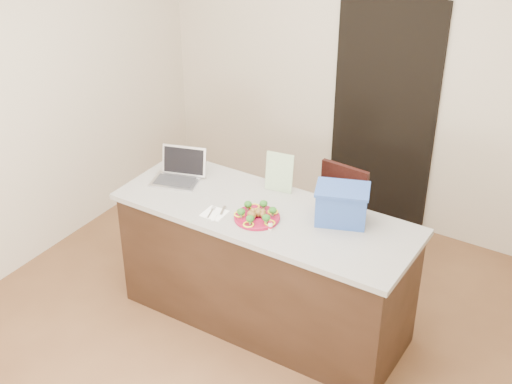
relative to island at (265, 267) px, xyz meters
The scene contains 16 objects.
ground 0.53m from the island, 90.00° to the right, with size 4.00×4.00×0.00m, color brown.
room_shell 1.18m from the island, 90.00° to the right, with size 4.00×4.00×4.00m.
doorway 1.81m from the island, 86.69° to the left, with size 0.90×0.02×2.00m, color black.
island is the anchor object (origin of this frame).
plate 0.48m from the island, 88.40° to the right, with size 0.30×0.30×0.02m.
meatballs 0.51m from the island, 90.46° to the right, with size 0.12×0.12×0.04m.
broccoli 0.53m from the island, 88.40° to the right, with size 0.24×0.26×0.04m.
pepper_rings 0.49m from the island, 88.40° to the right, with size 0.30×0.29×0.01m.
napkin 0.57m from the island, 142.47° to the right, with size 0.15×0.15×0.01m, color white.
fork 0.58m from the island, 145.38° to the right, with size 0.05×0.14×0.00m.
knife 0.57m from the island, 136.66° to the right, with size 0.06×0.21×0.01m.
yogurt_bottle 0.53m from the island, 50.37° to the right, with size 0.03×0.03×0.06m.
laptop 0.91m from the island, behind, with size 0.38×0.35×0.23m.
leaflet 0.67m from the island, 102.51° to the left, with size 0.20×0.00×0.28m, color silver.
blue_box 0.77m from the island, 18.27° to the left, with size 0.41×0.35×0.24m.
chair 0.84m from the island, 79.83° to the left, with size 0.42×0.42×0.89m.
Camera 1 is at (2.07, -3.20, 3.40)m, focal length 50.00 mm.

